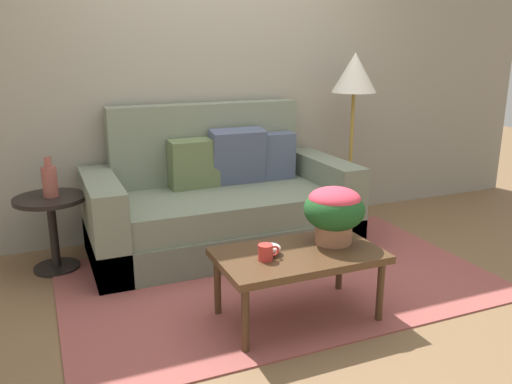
# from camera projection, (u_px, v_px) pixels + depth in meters

# --- Properties ---
(ground_plane) EXTENTS (14.00, 14.00, 0.00)m
(ground_plane) POSITION_uv_depth(u_px,v_px,m) (278.00, 280.00, 3.50)
(ground_plane) COLOR brown
(wall_back) EXTENTS (6.40, 0.12, 2.89)m
(wall_back) POSITION_uv_depth(u_px,v_px,m) (214.00, 54.00, 4.21)
(wall_back) COLOR gray
(wall_back) RESTS_ON ground
(area_rug) EXTENTS (2.77, 1.71, 0.01)m
(area_rug) POSITION_uv_depth(u_px,v_px,m) (278.00, 279.00, 3.50)
(area_rug) COLOR #994C47
(area_rug) RESTS_ON ground
(couch) EXTENTS (1.97, 0.94, 1.07)m
(couch) POSITION_uv_depth(u_px,v_px,m) (221.00, 205.00, 4.02)
(couch) COLOR #626B59
(couch) RESTS_ON ground
(coffee_table) EXTENTS (0.92, 0.53, 0.40)m
(coffee_table) POSITION_uv_depth(u_px,v_px,m) (299.00, 259.00, 2.92)
(coffee_table) COLOR #442D1B
(coffee_table) RESTS_ON ground
(side_table) EXTENTS (0.48, 0.48, 0.53)m
(side_table) POSITION_uv_depth(u_px,v_px,m) (52.00, 220.00, 3.58)
(side_table) COLOR black
(side_table) RESTS_ON ground
(floor_lamp) EXTENTS (0.37, 0.37, 1.46)m
(floor_lamp) POSITION_uv_depth(u_px,v_px,m) (354.00, 86.00, 4.32)
(floor_lamp) COLOR olive
(floor_lamp) RESTS_ON ground
(potted_plant) EXTENTS (0.35, 0.35, 0.33)m
(potted_plant) POSITION_uv_depth(u_px,v_px,m) (334.00, 210.00, 3.00)
(potted_plant) COLOR #A36B4C
(potted_plant) RESTS_ON coffee_table
(coffee_mug) EXTENTS (0.12, 0.08, 0.09)m
(coffee_mug) POSITION_uv_depth(u_px,v_px,m) (266.00, 252.00, 2.79)
(coffee_mug) COLOR red
(coffee_mug) RESTS_ON coffee_table
(snack_bowl) EXTENTS (0.11, 0.11, 0.06)m
(snack_bowl) POSITION_uv_depth(u_px,v_px,m) (271.00, 248.00, 2.87)
(snack_bowl) COLOR silver
(snack_bowl) RESTS_ON coffee_table
(table_vase) EXTENTS (0.10, 0.10, 0.27)m
(table_vase) POSITION_uv_depth(u_px,v_px,m) (50.00, 181.00, 3.51)
(table_vase) COLOR #934C42
(table_vase) RESTS_ON side_table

